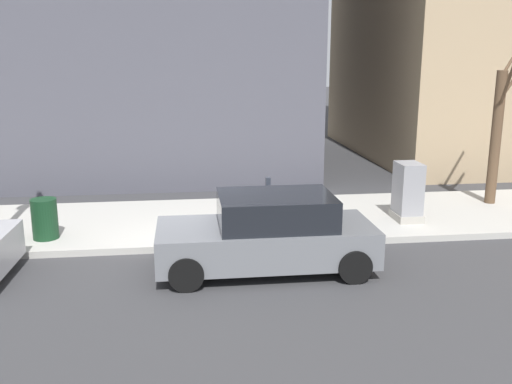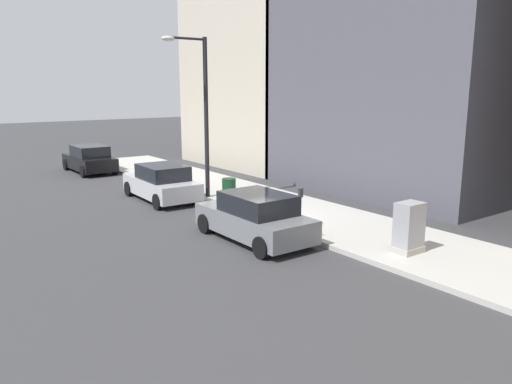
# 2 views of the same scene
# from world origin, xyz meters

# --- Properties ---
(ground_plane) EXTENTS (120.00, 120.00, 0.00)m
(ground_plane) POSITION_xyz_m (0.00, 0.00, 0.00)
(ground_plane) COLOR #38383A
(sidewalk) EXTENTS (4.00, 36.00, 0.15)m
(sidewalk) POSITION_xyz_m (2.00, 0.00, 0.07)
(sidewalk) COLOR #B2AFA8
(sidewalk) RESTS_ON ground
(parked_car_grey) EXTENTS (1.93, 4.21, 1.52)m
(parked_car_grey) POSITION_xyz_m (-1.21, -1.49, 0.74)
(parked_car_grey) COLOR slate
(parked_car_grey) RESTS_ON ground
(parked_car_silver) EXTENTS (2.02, 4.25, 1.52)m
(parked_car_silver) POSITION_xyz_m (-1.03, 5.43, 0.74)
(parked_car_silver) COLOR #B7B7BC
(parked_car_silver) RESTS_ON ground
(parked_car_black) EXTENTS (1.94, 4.21, 1.52)m
(parked_car_black) POSITION_xyz_m (-1.16, 14.30, 0.74)
(parked_car_black) COLOR black
(parked_car_black) RESTS_ON ground
(parking_meter) EXTENTS (0.14, 0.10, 1.35)m
(parking_meter) POSITION_xyz_m (0.45, -1.72, 0.98)
(parking_meter) COLOR slate
(parking_meter) RESTS_ON sidewalk
(utility_box) EXTENTS (0.83, 0.61, 1.43)m
(utility_box) POSITION_xyz_m (1.30, -5.31, 0.85)
(utility_box) COLOR #A8A399
(utility_box) RESTS_ON sidewalk
(streetlamp) EXTENTS (1.97, 0.32, 6.50)m
(streetlamp) POSITION_xyz_m (0.28, 4.31, 4.02)
(streetlamp) COLOR black
(streetlamp) RESTS_ON sidewalk
(trash_bin) EXTENTS (0.56, 0.56, 0.90)m
(trash_bin) POSITION_xyz_m (0.90, 3.20, 0.60)
(trash_bin) COLOR #14381E
(trash_bin) RESTS_ON sidewalk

